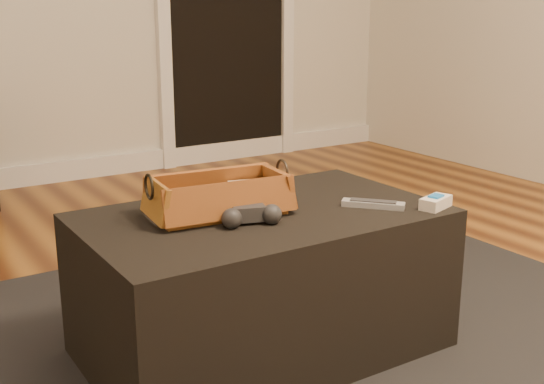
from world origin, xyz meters
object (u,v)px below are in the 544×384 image
wicker_basket (219,198)px  cream_gadget (436,202)px  tv_remote (215,208)px  game_controller (250,215)px  ottoman (262,281)px  silver_remote (373,204)px

wicker_basket → cream_gadget: bearing=-26.8°
tv_remote → game_controller: (0.05, -0.11, 0.00)m
wicker_basket → game_controller: (0.03, -0.12, -0.02)m
game_controller → cream_gadget: game_controller is taller
ottoman → game_controller: bearing=-137.0°
tv_remote → wicker_basket: (0.02, 0.01, 0.02)m
wicker_basket → game_controller: size_ratio=2.39×
tv_remote → wicker_basket: wicker_basket is taller
tv_remote → cream_gadget: bearing=-24.8°
tv_remote → game_controller: game_controller is taller
ottoman → game_controller: game_controller is taller
ottoman → tv_remote: bearing=166.8°
ottoman → cream_gadget: size_ratio=8.66×
silver_remote → cream_gadget: (0.14, -0.10, 0.01)m
tv_remote → cream_gadget: (0.57, -0.27, -0.01)m
cream_gadget → game_controller: bearing=163.6°
wicker_basket → cream_gadget: (0.55, -0.28, -0.03)m
ottoman → silver_remote: (0.29, -0.13, 0.22)m
wicker_basket → cream_gadget: 0.62m
tv_remote → silver_remote: (0.43, -0.16, -0.02)m
ottoman → tv_remote: tv_remote is taller
wicker_basket → game_controller: wicker_basket is taller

